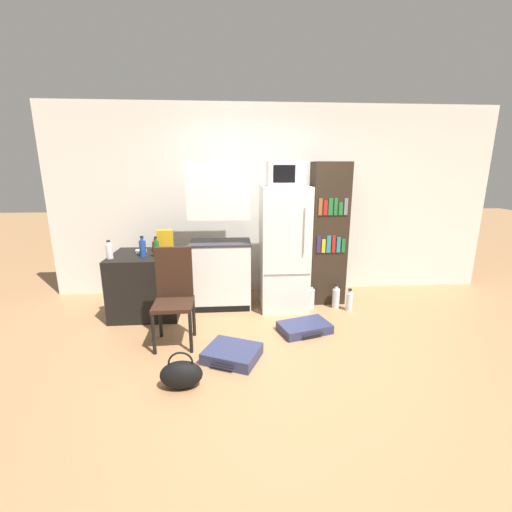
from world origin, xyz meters
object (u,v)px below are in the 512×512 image
refrigerator (284,248)px  bottle_ketchup_red (156,245)px  kitchen_hutch (220,242)px  chair (174,289)px  water_bottle_middle (349,301)px  water_bottle_back (336,298)px  bottle_blue_soda (143,248)px  water_bottle_front (311,298)px  bookshelf (328,234)px  microwave (285,174)px  handbag (181,374)px  suitcase_large_flat (304,327)px  suitcase_small_flat (232,354)px  bowl (141,251)px  cereal_box (165,242)px  bottle_green_tall (156,248)px  bottle_milk_white (109,251)px

refrigerator → bottle_ketchup_red: size_ratio=10.99×
kitchen_hutch → chair: size_ratio=1.85×
water_bottle_middle → water_bottle_back: bearing=144.5°
bottle_blue_soda → water_bottle_front: bottle_blue_soda is taller
bookshelf → water_bottle_back: (0.08, -0.27, -0.81)m
microwave → handbag: (-1.13, -1.71, -1.62)m
suitcase_large_flat → water_bottle_front: 0.71m
bookshelf → handbag: (-1.75, -1.85, -0.82)m
bottle_ketchup_red → suitcase_small_flat: bottle_ketchup_red is taller
refrigerator → water_bottle_front: 0.76m
bookshelf → bowl: 2.45m
cereal_box → water_bottle_front: bearing=-1.1°
kitchen_hutch → water_bottle_back: bearing=-7.6°
chair → bookshelf: bearing=27.1°
handbag → water_bottle_middle: 2.46m
kitchen_hutch → bottle_ketchup_red: bearing=176.5°
water_bottle_front → bottle_green_tall: bearing=-176.6°
bottle_blue_soda → handbag: bottle_blue_soda is taller
kitchen_hutch → bottle_blue_soda: kitchen_hutch is taller
bowl → cereal_box: cereal_box is taller
bowl → handbag: bowl is taller
bookshelf → cereal_box: size_ratio=6.31×
chair → cereal_box: bearing=104.0°
kitchen_hutch → bowl: 1.00m
suitcase_large_flat → suitcase_small_flat: size_ratio=1.01×
chair → water_bottle_middle: 2.27m
suitcase_small_flat → water_bottle_front: 1.58m
bowl → water_bottle_back: size_ratio=0.41×
suitcase_small_flat → water_bottle_back: bearing=64.4°
chair → bottle_blue_soda: bearing=123.5°
suitcase_small_flat → bowl: bearing=155.5°
cereal_box → suitcase_large_flat: bearing=-23.2°
microwave → cereal_box: size_ratio=1.50×
cereal_box → kitchen_hutch: bearing=13.3°
handbag → bottle_blue_soda: bearing=112.2°
chair → water_bottle_back: size_ratio=3.04×
bottle_green_tall → chair: bottle_green_tall is taller
kitchen_hutch → refrigerator: bearing=-5.2°
bottle_ketchup_red → bottle_green_tall: bottle_green_tall is taller
bottle_blue_soda → water_bottle_back: 2.55m
bottle_ketchup_red → suitcase_large_flat: size_ratio=0.23×
water_bottle_front → suitcase_small_flat: bearing=-131.8°
bookshelf → bottle_milk_white: 2.77m
suitcase_small_flat → cereal_box: bearing=147.8°
water_bottle_back → bookshelf: bearing=105.5°
chair → water_bottle_back: chair is taller
water_bottle_front → water_bottle_back: bearing=-1.6°
kitchen_hutch → refrigerator: kitchen_hutch is taller
bottle_blue_soda → bowl: bottle_blue_soda is taller
water_bottle_back → refrigerator: bearing=169.6°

